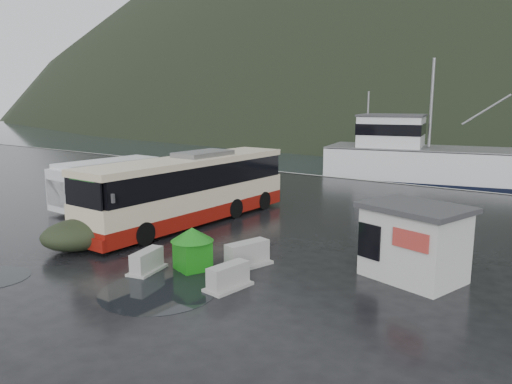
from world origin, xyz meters
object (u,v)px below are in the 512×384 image
Objects in this scene: coach_bus at (191,222)px; jersey_barrier_c at (228,288)px; ticket_kiosk at (412,278)px; waste_bin_left at (106,245)px; fishing_trawler at (467,173)px; white_van at (110,207)px; dome_tent at (83,249)px; jersey_barrier_b at (247,266)px; jersey_barrier_a at (147,271)px; waste_bin_right at (193,269)px.

jersey_barrier_c is at bearing -38.75° from coach_bus.
coach_bus is at bearing -171.31° from ticket_kiosk.
waste_bin_left is 0.05× the size of fishing_trawler.
white_van is at bearing -179.55° from coach_bus.
white_van is 7.88m from dome_tent.
waste_bin_left is at bearing -116.24° from fishing_trawler.
waste_bin_left is 0.77× the size of jersey_barrier_b.
jersey_barrier_a is at bearing -173.01° from jersey_barrier_c.
waste_bin_right is at bearing -45.77° from coach_bus.
white_van reaches higher than waste_bin_right.
waste_bin_right is at bearing 162.28° from jersey_barrier_c.
ticket_kiosk reaches higher than waste_bin_right.
jersey_barrier_a is 3.23m from jersey_barrier_c.
jersey_barrier_c is at bearing -6.88° from waste_bin_left.
waste_bin_right is at bearing -135.81° from ticket_kiosk.
fishing_trawler is (12.88, 24.35, 0.00)m from white_van.
coach_bus is at bearing 1.67° from white_van.
waste_bin_right reaches higher than jersey_barrier_c.
dome_tent is (-5.12, -0.75, 0.00)m from waste_bin_right.
waste_bin_left is 4.87m from waste_bin_right.
jersey_barrier_b is at bearing -14.42° from white_van.
jersey_barrier_a is at bearing -58.74° from coach_bus.
jersey_barrier_a is at bearing -30.09° from white_van.
ticket_kiosk is at bearing -2.69° from white_van.
jersey_barrier_b is (5.91, -3.48, 0.00)m from coach_bus.
jersey_barrier_b is (6.17, 1.21, 0.00)m from waste_bin_left.
white_van is at bearing 163.53° from jersey_barrier_b.
waste_bin_right is 29.34m from fishing_trawler.
waste_bin_left reaches higher than dome_tent.
ticket_kiosk is 0.12× the size of fishing_trawler.
fishing_trawler is at bearing 83.61° from jersey_barrier_a.
jersey_barrier_a is (4.00, -0.31, 0.00)m from dome_tent.
fishing_trawler reaches higher than jersey_barrier_c.
jersey_barrier_a is at bearing -134.85° from jersey_barrier_b.
ticket_kiosk is at bearing 28.41° from waste_bin_right.
dome_tent is at bearing -43.81° from white_van.
fishing_trawler reaches higher than waste_bin_right.
fishing_trawler is at bearing 64.17° from white_van.
waste_bin_right is 0.06× the size of fishing_trawler.
jersey_barrier_c is at bearing 6.99° from jersey_barrier_a.
ticket_kiosk is 5.55m from jersey_barrier_b.
coach_bus reaches higher than white_van.
waste_bin_right is at bearing 43.50° from jersey_barrier_a.
jersey_barrier_b is 1.12× the size of jersey_barrier_c.
coach_bus is 6.86m from jersey_barrier_b.
waste_bin_right is 1.54m from jersey_barrier_a.
coach_bus is at bearing 84.65° from dome_tent.
coach_bus reaches higher than ticket_kiosk.
ticket_kiosk reaches higher than jersey_barrier_c.
jersey_barrier_a is 0.96× the size of jersey_barrier_c.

